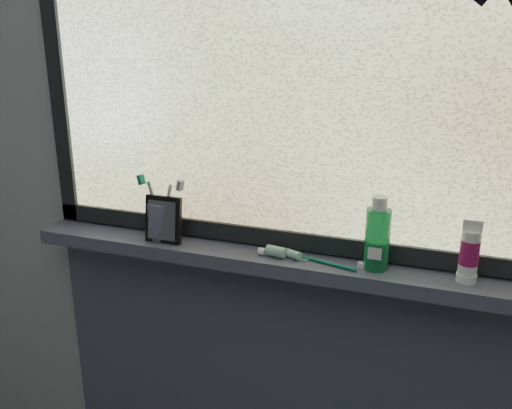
{
  "coord_description": "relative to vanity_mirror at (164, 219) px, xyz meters",
  "views": [
    {
      "loc": [
        0.34,
        -0.14,
        1.64
      ],
      "look_at": [
        -0.08,
        1.05,
        1.22
      ],
      "focal_mm": 40.0,
      "sensor_mm": 36.0,
      "label": 1
    }
  ],
  "objects": [
    {
      "name": "wall_back",
      "position": [
        0.41,
        0.09,
        0.16
      ],
      "size": [
        3.0,
        0.01,
        2.5
      ],
      "primitive_type": "cube",
      "color": "#9EA3A8",
      "rests_on": "ground"
    },
    {
      "name": "mouthwash_bottle",
      "position": [
        0.6,
        0.02,
        0.03
      ],
      "size": [
        0.07,
        0.07,
        0.16
      ],
      "primitive_type": "cylinder",
      "rotation": [
        0.0,
        0.0,
        -0.08
      ],
      "color": "green",
      "rests_on": "windowsill"
    },
    {
      "name": "cream_tube",
      "position": [
        0.82,
        0.02,
        0.02
      ],
      "size": [
        0.05,
        0.05,
        0.11
      ],
      "primitive_type": "cylinder",
      "rotation": [
        0.0,
        0.0,
        -0.08
      ],
      "color": "silver",
      "rests_on": "windowsill"
    },
    {
      "name": "toothbrush_lying",
      "position": [
        0.47,
        -0.0,
        -0.06
      ],
      "size": [
        0.21,
        0.07,
        0.01
      ],
      "primitive_type": null,
      "rotation": [
        0.0,
        0.0,
        -0.24
      ],
      "color": "#0B6A4F",
      "rests_on": "windowsill"
    },
    {
      "name": "frame_bottom",
      "position": [
        0.41,
        0.07,
        -0.04
      ],
      "size": [
        1.6,
        0.03,
        0.05
      ],
      "primitive_type": "cube",
      "color": "black",
      "rests_on": "windowsill"
    },
    {
      "name": "windowsill",
      "position": [
        0.41,
        0.02,
        -0.09
      ],
      "size": [
        1.62,
        0.14,
        0.04
      ],
      "primitive_type": "cube",
      "color": "#44475B",
      "rests_on": "wall_back"
    },
    {
      "name": "vanity_mirror",
      "position": [
        0.0,
        0.0,
        0.0
      ],
      "size": [
        0.11,
        0.06,
        0.14
      ],
      "primitive_type": "cube",
      "rotation": [
        0.0,
        0.0,
        0.02
      ],
      "color": "black",
      "rests_on": "windowsill"
    },
    {
      "name": "window_pane",
      "position": [
        0.41,
        0.07,
        0.44
      ],
      "size": [
        1.5,
        0.01,
        1.0
      ],
      "primitive_type": "cube",
      "color": "silver",
      "rests_on": "wall_back"
    },
    {
      "name": "frame_left",
      "position": [
        -0.36,
        0.07,
        0.44
      ],
      "size": [
        0.05,
        0.03,
        1.1
      ],
      "primitive_type": "cube",
      "color": "black",
      "rests_on": "wall_back"
    },
    {
      "name": "toothpaste_tube",
      "position": [
        0.35,
        0.0,
        -0.05
      ],
      "size": [
        0.17,
        0.07,
        0.03
      ],
      "primitive_type": null,
      "rotation": [
        0.0,
        0.0,
        -0.24
      ],
      "color": "silver",
      "rests_on": "windowsill"
    },
    {
      "name": "toothbrush_cup",
      "position": [
        -0.02,
        0.02,
        -0.01
      ],
      "size": [
        0.1,
        0.1,
        0.11
      ],
      "primitive_type": "cylinder",
      "rotation": [
        0.0,
        0.0,
        -0.29
      ],
      "color": "#B5A7DD",
      "rests_on": "windowsill"
    }
  ]
}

